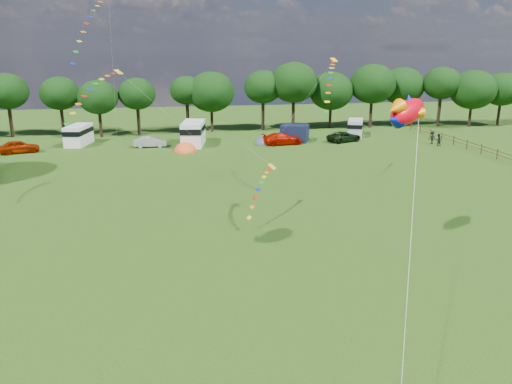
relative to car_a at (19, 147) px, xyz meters
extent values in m
plane|color=black|center=(22.86, -43.36, -0.79)|extent=(180.00, 180.00, 0.00)
cylinder|color=black|center=(-4.05, 12.34, 1.34)|extent=(0.49, 0.49, 4.25)
ellipsoid|color=black|center=(-4.05, 12.34, 5.66)|extent=(5.86, 5.86, 4.98)
cylinder|color=black|center=(2.83, 12.95, 1.16)|extent=(0.47, 0.47, 3.90)
ellipsoid|color=black|center=(2.83, 12.95, 5.20)|extent=(5.58, 5.58, 4.74)
cylinder|color=black|center=(8.50, 9.91, 0.99)|extent=(0.44, 0.44, 3.56)
ellipsoid|color=black|center=(8.50, 9.91, 4.85)|extent=(5.56, 5.56, 4.73)
cylinder|color=black|center=(13.76, 10.87, 1.19)|extent=(0.47, 0.47, 3.95)
ellipsoid|color=black|center=(13.76, 10.87, 5.16)|extent=(5.33, 5.33, 4.53)
cylinder|color=black|center=(20.94, 12.67, 1.38)|extent=(0.50, 0.50, 4.33)
ellipsoid|color=black|center=(20.94, 12.67, 5.40)|extent=(4.95, 4.95, 4.21)
cylinder|color=black|center=(24.56, 12.20, 0.87)|extent=(0.43, 0.43, 3.31)
ellipsoid|color=black|center=(24.56, 12.20, 5.16)|extent=(7.03, 7.03, 5.98)
cylinder|color=black|center=(32.52, 12.44, 1.39)|extent=(0.50, 0.50, 4.36)
ellipsoid|color=black|center=(32.52, 12.44, 5.77)|extent=(5.84, 5.84, 4.97)
cylinder|color=black|center=(37.11, 11.56, 1.48)|extent=(0.51, 0.51, 4.55)
ellipsoid|color=black|center=(37.11, 11.56, 6.44)|extent=(7.15, 7.15, 6.08)
cylinder|color=black|center=(43.35, 12.27, 0.81)|extent=(0.42, 0.42, 3.21)
ellipsoid|color=black|center=(43.35, 12.27, 5.01)|extent=(6.90, 6.90, 5.86)
cylinder|color=black|center=(49.84, 11.60, 1.30)|extent=(0.48, 0.48, 4.17)
ellipsoid|color=black|center=(49.84, 11.60, 6.07)|extent=(7.16, 7.16, 6.09)
cylinder|color=black|center=(55.83, 13.53, 1.04)|extent=(0.45, 0.45, 3.66)
ellipsoid|color=black|center=(55.83, 13.53, 5.52)|extent=(7.05, 7.05, 5.99)
cylinder|color=black|center=(61.27, 11.01, 1.53)|extent=(0.52, 0.52, 4.65)
ellipsoid|color=black|center=(61.27, 11.01, 6.09)|extent=(5.96, 5.96, 5.06)
cylinder|color=black|center=(66.01, 9.68, 0.80)|extent=(0.42, 0.42, 3.19)
ellipsoid|color=black|center=(66.01, 9.68, 5.10)|extent=(7.23, 7.23, 6.14)
cylinder|color=black|center=(71.41, 10.08, 0.97)|extent=(0.44, 0.44, 3.52)
ellipsoid|color=black|center=(71.41, 10.08, 5.06)|extent=(6.22, 6.22, 5.28)
cylinder|color=#472D19|center=(54.86, -13.36, -0.19)|extent=(0.12, 0.12, 1.20)
cylinder|color=#472D19|center=(54.86, -14.86, 0.16)|extent=(0.08, 3.00, 0.08)
cylinder|color=#472D19|center=(54.86, -14.86, -0.24)|extent=(0.08, 3.00, 0.08)
cylinder|color=#472D19|center=(54.86, -10.36, -0.19)|extent=(0.12, 0.12, 1.20)
cylinder|color=#472D19|center=(54.86, -11.86, 0.16)|extent=(0.08, 3.00, 0.08)
cylinder|color=#472D19|center=(54.86, -11.86, -0.24)|extent=(0.08, 3.00, 0.08)
cylinder|color=#472D19|center=(54.86, -7.36, -0.19)|extent=(0.12, 0.12, 1.20)
cylinder|color=#472D19|center=(54.86, -8.86, 0.16)|extent=(0.08, 3.00, 0.08)
cylinder|color=#472D19|center=(54.86, -8.86, -0.24)|extent=(0.08, 3.00, 0.08)
cylinder|color=#472D19|center=(54.86, -4.36, -0.19)|extent=(0.12, 0.12, 1.20)
cylinder|color=#472D19|center=(54.86, -5.86, 0.16)|extent=(0.08, 3.00, 0.08)
cylinder|color=#472D19|center=(54.86, -5.86, -0.24)|extent=(0.08, 3.00, 0.08)
cylinder|color=#472D19|center=(54.86, -1.36, -0.19)|extent=(0.12, 0.12, 1.20)
cylinder|color=#472D19|center=(54.86, -2.86, 0.16)|extent=(0.08, 3.00, 0.08)
cylinder|color=#472D19|center=(54.86, -2.86, -0.24)|extent=(0.08, 3.00, 0.08)
cylinder|color=#472D19|center=(54.86, 1.64, -0.19)|extent=(0.12, 0.12, 1.20)
cylinder|color=#472D19|center=(54.86, 0.14, 0.16)|extent=(0.08, 3.00, 0.08)
cylinder|color=#472D19|center=(54.86, 0.14, -0.24)|extent=(0.08, 3.00, 0.08)
cylinder|color=#472D19|center=(54.86, 4.64, -0.19)|extent=(0.12, 0.12, 1.20)
cylinder|color=#472D19|center=(54.86, 3.14, 0.16)|extent=(0.08, 3.00, 0.08)
cylinder|color=#472D19|center=(54.86, 3.14, -0.24)|extent=(0.08, 3.00, 0.08)
cylinder|color=#472D19|center=(54.86, 7.64, -0.19)|extent=(0.12, 0.12, 1.20)
cylinder|color=#472D19|center=(54.86, 6.14, 0.16)|extent=(0.08, 3.00, 0.08)
cylinder|color=#472D19|center=(54.86, 6.14, -0.24)|extent=(0.08, 3.00, 0.08)
imported|color=#8D1D00|center=(0.00, 0.00, 0.00)|extent=(5.09, 3.23, 1.58)
imported|color=#A0A4A8|center=(15.59, 1.05, -0.10)|extent=(3.92, 1.53, 1.37)
imported|color=#B60F00|center=(32.67, -0.21, -0.02)|extent=(5.32, 2.66, 1.54)
imported|color=black|center=(41.47, 0.41, -0.11)|extent=(5.49, 3.99, 1.36)
cube|color=white|center=(6.33, 4.33, 0.50)|extent=(3.19, 5.51, 2.59)
cube|color=black|center=(6.33, 4.33, 1.03)|extent=(3.25, 5.62, 0.61)
cylinder|color=black|center=(6.00, 2.73, -0.43)|extent=(0.77, 0.41, 0.73)
cylinder|color=black|center=(6.65, 5.92, -0.43)|extent=(0.77, 0.41, 0.73)
cube|color=white|center=(21.14, 1.59, 0.74)|extent=(3.63, 6.48, 3.06)
cube|color=black|center=(21.14, 1.59, 1.36)|extent=(3.70, 6.61, 0.73)
cylinder|color=black|center=(20.81, -0.31, -0.36)|extent=(0.90, 0.46, 0.86)
cylinder|color=black|center=(21.48, 3.48, -0.36)|extent=(0.90, 0.46, 0.86)
cube|color=silver|center=(44.55, 4.43, 0.39)|extent=(3.66, 5.11, 2.35)
cube|color=black|center=(44.55, 4.43, 0.86)|extent=(3.73, 5.22, 0.56)
cylinder|color=black|center=(43.98, 3.07, -0.46)|extent=(0.70, 0.48, 0.66)
cylinder|color=black|center=(45.12, 5.80, -0.46)|extent=(0.70, 0.48, 0.66)
ellipsoid|color=#F75A23|center=(19.86, -2.72, -0.77)|extent=(2.76, 3.18, 2.27)
cylinder|color=#F75A23|center=(19.86, -2.72, -0.75)|extent=(2.90, 2.90, 0.08)
ellipsoid|color=#4E5870|center=(30.57, 0.67, -0.77)|extent=(2.82, 3.24, 2.20)
cylinder|color=#4E5870|center=(30.57, 0.67, -0.75)|extent=(2.96, 2.96, 0.08)
cube|color=black|center=(34.88, 1.87, 0.33)|extent=(4.45, 4.11, 2.23)
ellipsoid|color=red|center=(31.39, -36.88, 7.98)|extent=(3.55, 3.11, 2.00)
ellipsoid|color=#E19400|center=(31.39, -36.88, 7.82)|extent=(2.22, 1.93, 1.10)
cone|color=#FB7400|center=(30.18, -37.79, 8.29)|extent=(1.51, 1.44, 1.05)
cone|color=#0010A6|center=(30.18, -37.79, 7.67)|extent=(1.51, 1.44, 1.05)
cone|color=#0010A6|center=(31.48, -36.82, 8.63)|extent=(1.12, 1.15, 0.89)
sphere|color=white|center=(32.14, -35.88, 8.17)|extent=(0.33, 0.33, 0.33)
sphere|color=black|center=(32.17, -35.78, 8.17)|extent=(0.17, 0.17, 0.17)
cube|color=orange|center=(12.74, -16.30, 15.28)|extent=(0.45, 0.52, 0.10)
cube|color=yellow|center=(12.47, -16.79, 14.94)|extent=(0.44, 0.52, 0.11)
cube|color=#198C1E|center=(12.20, -17.29, 14.51)|extent=(0.44, 0.51, 0.12)
cube|color=#0C1EB2|center=(11.93, -17.78, 14.01)|extent=(0.44, 0.51, 0.13)
cube|color=red|center=(11.66, -18.28, 13.42)|extent=(0.43, 0.51, 0.14)
cube|color=orange|center=(11.39, -18.77, 12.76)|extent=(0.43, 0.51, 0.14)
cube|color=yellow|center=(11.12, -19.27, 12.01)|extent=(0.43, 0.50, 0.15)
cube|color=#198C1E|center=(10.85, -19.76, 11.19)|extent=(0.42, 0.50, 0.16)
cube|color=#0C1EB2|center=(10.58, -20.26, 10.28)|extent=(0.42, 0.49, 0.16)
cube|color=yellow|center=(14.15, -20.75, 9.63)|extent=(0.74, 0.77, 0.37)
cube|color=red|center=(13.74, -21.20, 9.52)|extent=(0.47, 0.58, 0.10)
cube|color=orange|center=(13.34, -21.65, 9.37)|extent=(0.47, 0.58, 0.11)
cube|color=yellow|center=(12.93, -22.10, 9.15)|extent=(0.47, 0.57, 0.12)
cube|color=#198C1E|center=(12.53, -22.55, 8.84)|extent=(0.46, 0.57, 0.13)
cube|color=#0C1EB2|center=(12.12, -23.00, 8.45)|extent=(0.46, 0.57, 0.14)
cube|color=red|center=(11.72, -23.45, 7.98)|extent=(0.45, 0.57, 0.15)
cube|color=orange|center=(11.31, -23.90, 7.43)|extent=(0.45, 0.56, 0.16)
cube|color=yellow|center=(10.91, -24.35, 6.81)|extent=(0.44, 0.56, 0.17)
cube|color=#198C1E|center=(10.50, -24.80, 6.10)|extent=(0.44, 0.56, 0.17)
cube|color=yellow|center=(25.61, -26.97, 2.72)|extent=(0.80, 0.83, 0.39)
cube|color=red|center=(25.30, -27.51, 2.65)|extent=(0.51, 0.62, 0.11)
cube|color=orange|center=(24.98, -28.05, 2.54)|extent=(0.50, 0.62, 0.12)
cube|color=yellow|center=(24.67, -28.59, 2.35)|extent=(0.50, 0.62, 0.13)
cube|color=#198C1E|center=(24.35, -29.13, 2.07)|extent=(0.50, 0.62, 0.14)
cube|color=#0C1EB2|center=(24.04, -29.67, 1.72)|extent=(0.49, 0.61, 0.15)
cube|color=red|center=(23.72, -30.21, 1.29)|extent=(0.49, 0.61, 0.16)
cube|color=orange|center=(23.41, -30.75, 0.78)|extent=(0.48, 0.61, 0.17)
cube|color=yellow|center=(23.09, -31.29, 0.19)|extent=(0.48, 0.60, 0.18)
imported|color=black|center=(52.33, -4.85, 0.02)|extent=(0.82, 0.55, 1.62)
imported|color=black|center=(52.40, -3.15, 0.05)|extent=(1.15, 0.68, 1.68)
cube|color=yellow|center=(32.74, -19.64, 10.47)|extent=(0.71, 0.67, 0.35)
cube|color=red|center=(32.51, -20.14, 10.31)|extent=(0.55, 0.41, 0.10)
cube|color=orange|center=(32.29, -20.63, 10.10)|extent=(0.55, 0.40, 0.11)
cube|color=yellow|center=(32.06, -21.13, 9.82)|extent=(0.55, 0.40, 0.12)
cube|color=#198C1E|center=(31.84, -21.62, 9.46)|extent=(0.55, 0.40, 0.12)
cube|color=#0C1EB2|center=(31.61, -22.12, 9.02)|extent=(0.55, 0.39, 0.13)
cube|color=red|center=(31.39, -22.61, 8.50)|extent=(0.54, 0.39, 0.14)
cube|color=orange|center=(31.16, -23.11, 7.89)|extent=(0.54, 0.38, 0.15)
cube|color=yellow|center=(30.94, -23.60, 7.21)|extent=(0.54, 0.38, 0.16)
cube|color=#198C1E|center=(30.71, -24.10, 6.45)|extent=(0.54, 0.37, 0.16)
camera|label=1|loc=(17.80, -63.57, 11.52)|focal=35.00mm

